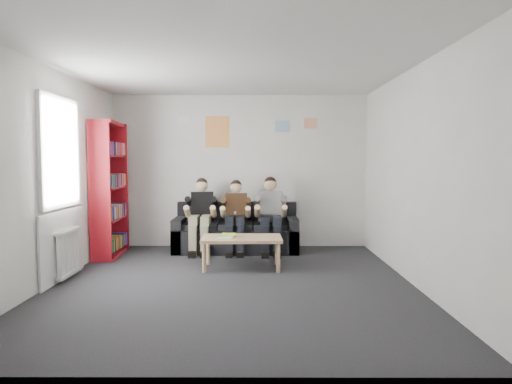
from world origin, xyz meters
TOP-DOWN VIEW (x-y plane):
  - room_shell at (0.00, 0.00)m, footprint 5.00×5.00m
  - sofa at (-0.05, 2.10)m, footprint 2.09×0.86m
  - bookshelf at (-2.06, 1.65)m, footprint 0.32×0.97m
  - coffee_table at (0.09, 0.79)m, footprint 1.13×0.62m
  - game_cases at (-0.12, 0.77)m, footprint 0.24×0.21m
  - person_left at (-0.63, 1.91)m, footprint 0.38×0.81m
  - person_middle at (-0.05, 1.91)m, footprint 0.36×0.77m
  - person_right at (0.53, 1.91)m, footprint 0.39×0.83m
  - radiator at (-2.15, 0.20)m, footprint 0.10×0.64m
  - window at (-2.22, 0.20)m, footprint 0.05×1.30m
  - poster_large at (-0.40, 2.49)m, footprint 0.42×0.01m
  - poster_blue at (0.75, 2.49)m, footprint 0.25×0.01m
  - poster_pink at (1.25, 2.49)m, footprint 0.22×0.01m
  - poster_sign at (-1.00, 2.49)m, footprint 0.20×0.01m

SIDE VIEW (x-z plane):
  - sofa at x=-0.05m, z-range -0.11..0.69m
  - radiator at x=-2.15m, z-range 0.05..0.65m
  - coffee_table at x=0.09m, z-range 0.17..0.62m
  - game_cases at x=-0.12m, z-range 0.45..0.50m
  - person_middle at x=-0.05m, z-range 0.00..1.22m
  - person_left at x=-0.63m, z-range 0.00..1.25m
  - person_right at x=0.53m, z-range 0.00..1.27m
  - window at x=-2.22m, z-range -0.15..2.21m
  - bookshelf at x=-2.06m, z-range 0.00..2.16m
  - room_shell at x=0.00m, z-range -1.15..3.85m
  - poster_large at x=-0.40m, z-range 1.77..2.32m
  - poster_blue at x=0.75m, z-range 2.05..2.25m
  - poster_pink at x=1.25m, z-range 2.11..2.29m
  - poster_sign at x=-1.00m, z-range 2.18..2.32m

